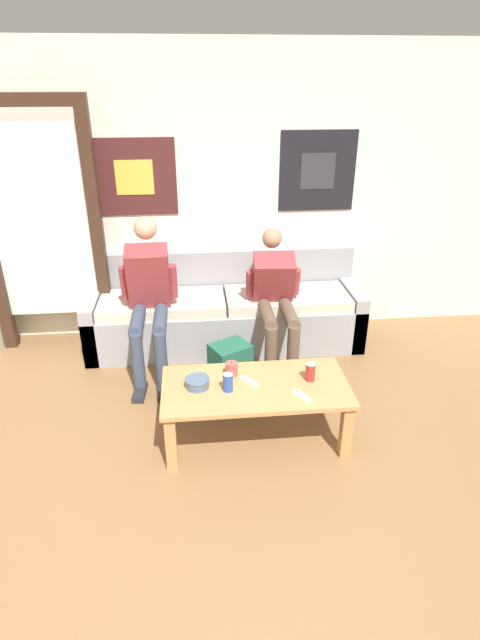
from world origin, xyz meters
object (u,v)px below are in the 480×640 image
at_px(couch, 225,314).
at_px(coffee_table, 255,394).
at_px(person_seated_adult, 148,293).
at_px(backpack, 231,366).
at_px(ceramic_bowl, 197,382).
at_px(drink_can_red, 310,372).
at_px(drink_can_blue, 228,382).
at_px(game_controller_near_left, 249,381).
at_px(pillar_candle, 232,369).
at_px(game_controller_near_right, 301,396).
at_px(person_seated_teen, 276,296).

height_order(couch, coffee_table, couch).
relative_size(person_seated_adult, backpack, 3.41).
bearing_deg(backpack, ceramic_bowl, -113.25).
height_order(couch, drink_can_red, couch).
relative_size(couch, drink_can_blue, 19.89).
relative_size(backpack, drink_can_blue, 2.96).
bearing_deg(game_controller_near_left, pillar_candle, 134.29).
relative_size(couch, game_controller_near_right, 17.87).
distance_m(person_seated_adult, drink_can_red, 1.52).
xyz_separation_m(coffee_table, person_seated_adult, (-0.75, 1.03, 0.32)).
bearing_deg(drink_can_red, ceramic_bowl, -179.20).
distance_m(backpack, pillar_candle, 0.59).
relative_size(couch, person_seated_adult, 1.97).
relative_size(ceramic_bowl, drink_can_blue, 1.31).
relative_size(person_seated_adult, drink_can_red, 10.08).
distance_m(couch, game_controller_near_right, 1.60).
distance_m(backpack, drink_can_blue, 0.76).
bearing_deg(coffee_table, backpack, 99.73).
bearing_deg(couch, drink_can_blue, -93.20).
distance_m(couch, game_controller_near_left, 1.36).
distance_m(person_seated_adult, pillar_candle, 1.09).
distance_m(couch, drink_can_red, 1.46).
bearing_deg(pillar_candle, coffee_table, -44.16).
relative_size(coffee_table, ceramic_bowl, 7.63).
relative_size(ceramic_bowl, game_controller_near_right, 1.18).
xyz_separation_m(couch, backpack, (-0.01, -0.74, -0.11)).
relative_size(couch, drink_can_red, 19.89).
xyz_separation_m(ceramic_bowl, drink_can_red, (0.76, 0.01, 0.02)).
bearing_deg(game_controller_near_right, ceramic_bowl, 164.55).
bearing_deg(game_controller_near_right, couch, 103.68).
distance_m(pillar_candle, game_controller_near_left, 0.16).
distance_m(game_controller_near_left, game_controller_near_right, 0.37).
relative_size(coffee_table, drink_can_red, 10.00).
height_order(backpack, game_controller_near_right, game_controller_near_right).
relative_size(person_seated_adult, person_seated_teen, 1.13).
bearing_deg(game_controller_near_right, coffee_table, 149.03).
distance_m(backpack, game_controller_near_right, 0.94).
height_order(person_seated_adult, backpack, person_seated_adult).
distance_m(person_seated_teen, game_controller_near_right, 1.20).
height_order(person_seated_adult, drink_can_red, person_seated_adult).
relative_size(ceramic_bowl, drink_can_red, 1.31).
distance_m(drink_can_red, game_controller_near_right, 0.22).
relative_size(pillar_candle, drink_can_red, 0.86).
xyz_separation_m(person_seated_adult, pillar_candle, (0.60, -0.89, -0.21)).
distance_m(couch, person_seated_adult, 0.83).
height_order(ceramic_bowl, drink_can_red, drink_can_red).
distance_m(drink_can_blue, game_controller_near_left, 0.17).
bearing_deg(drink_can_blue, couch, 86.80).
relative_size(coffee_table, backpack, 3.38).
bearing_deg(coffee_table, ceramic_bowl, 177.32).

